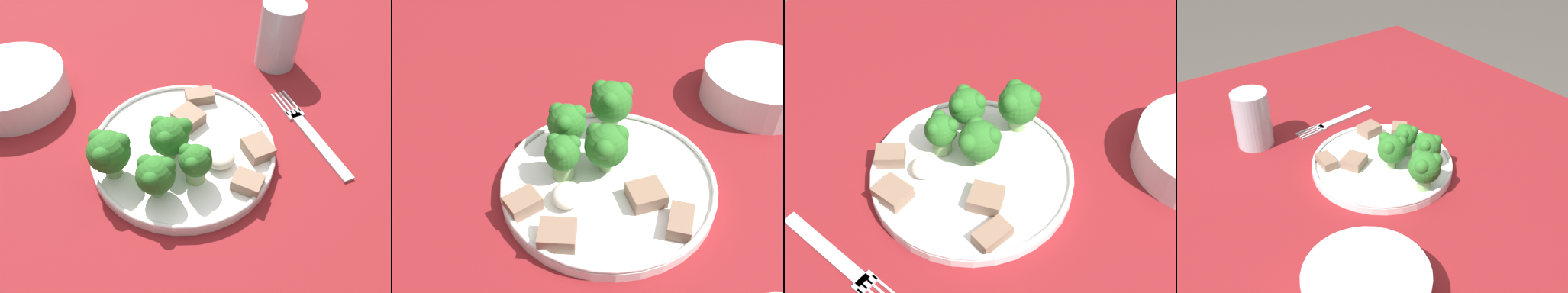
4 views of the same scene
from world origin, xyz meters
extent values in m
cube|color=maroon|center=(0.00, 0.00, 0.70)|extent=(1.07, 1.05, 0.03)
cylinder|color=brown|center=(-0.48, -0.47, 0.34)|extent=(0.06, 0.06, 0.68)
cylinder|color=white|center=(0.00, -0.05, 0.72)|extent=(0.23, 0.23, 0.01)
torus|color=white|center=(0.00, -0.05, 0.73)|extent=(0.23, 0.23, 0.01)
cube|color=silver|center=(0.18, -0.10, 0.71)|extent=(0.02, 0.12, 0.00)
cube|color=silver|center=(0.17, -0.04, 0.71)|extent=(0.02, 0.02, 0.00)
cube|color=silver|center=(0.16, -0.01, 0.71)|extent=(0.01, 0.05, 0.00)
cylinder|color=#7FA866|center=(0.00, -0.10, 0.73)|extent=(0.02, 0.02, 0.02)
sphere|color=#286B23|center=(0.00, -0.10, 0.76)|extent=(0.04, 0.04, 0.04)
sphere|color=#286B23|center=(0.01, -0.10, 0.77)|extent=(0.02, 0.02, 0.02)
sphere|color=#286B23|center=(-0.01, -0.09, 0.77)|extent=(0.02, 0.02, 0.02)
sphere|color=#286B23|center=(-0.01, -0.11, 0.77)|extent=(0.02, 0.02, 0.02)
cylinder|color=#7FA866|center=(-0.09, -0.06, 0.73)|extent=(0.02, 0.02, 0.02)
sphere|color=#286B23|center=(-0.09, -0.06, 0.76)|extent=(0.05, 0.05, 0.05)
sphere|color=#286B23|center=(-0.08, -0.06, 0.77)|extent=(0.02, 0.02, 0.02)
sphere|color=#286B23|center=(-0.10, -0.05, 0.77)|extent=(0.02, 0.02, 0.02)
sphere|color=#286B23|center=(-0.10, -0.08, 0.77)|extent=(0.02, 0.02, 0.02)
cylinder|color=#7FA866|center=(-0.05, -0.11, 0.73)|extent=(0.01, 0.01, 0.02)
sphere|color=#286B23|center=(-0.05, -0.11, 0.76)|extent=(0.04, 0.04, 0.04)
sphere|color=#286B23|center=(-0.03, -0.11, 0.77)|extent=(0.02, 0.02, 0.02)
sphere|color=#286B23|center=(-0.06, -0.10, 0.77)|extent=(0.02, 0.02, 0.02)
sphere|color=#286B23|center=(-0.05, -0.12, 0.77)|extent=(0.02, 0.02, 0.02)
cylinder|color=#7FA866|center=(-0.02, -0.06, 0.73)|extent=(0.01, 0.01, 0.02)
sphere|color=#286B23|center=(-0.02, -0.06, 0.76)|extent=(0.05, 0.05, 0.05)
sphere|color=#286B23|center=(0.00, -0.06, 0.77)|extent=(0.02, 0.02, 0.02)
sphere|color=#286B23|center=(-0.03, -0.05, 0.77)|extent=(0.02, 0.02, 0.02)
sphere|color=#286B23|center=(-0.03, -0.07, 0.77)|extent=(0.02, 0.02, 0.02)
cube|color=#846651|center=(0.02, -0.01, 0.73)|extent=(0.05, 0.05, 0.02)
cube|color=#846651|center=(0.09, -0.09, 0.73)|extent=(0.04, 0.04, 0.02)
cube|color=#846651|center=(0.05, 0.02, 0.73)|extent=(0.04, 0.03, 0.02)
cube|color=#846651|center=(0.05, -0.13, 0.73)|extent=(0.04, 0.04, 0.02)
ellipsoid|color=silver|center=(0.04, -0.09, 0.73)|extent=(0.04, 0.03, 0.02)
camera|label=1|loc=(-0.08, -0.36, 1.10)|focal=35.00mm
camera|label=2|loc=(0.34, -0.02, 1.09)|focal=42.00mm
camera|label=3|loc=(0.28, 0.23, 1.21)|focal=50.00mm
camera|label=4|loc=(-0.49, 0.33, 1.17)|focal=42.00mm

